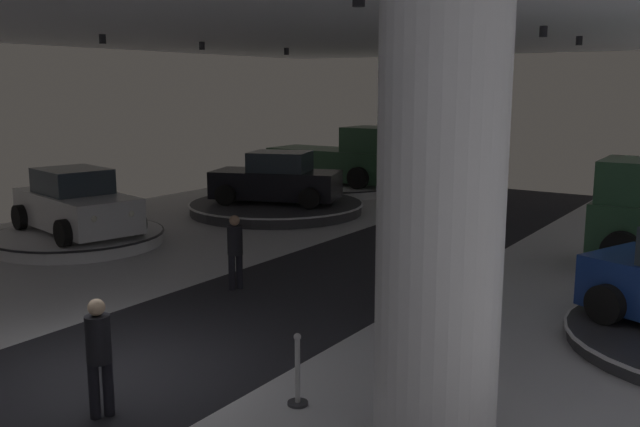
{
  "coord_description": "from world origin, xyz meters",
  "views": [
    {
      "loc": [
        8.12,
        -6.25,
        4.23
      ],
      "look_at": [
        -0.48,
        6.56,
        1.4
      ],
      "focal_mm": 39.2,
      "sensor_mm": 36.0,
      "label": 1
    }
  ],
  "objects_px": {
    "display_car_mid_left": "(76,204)",
    "pickup_truck_deep_left": "(340,160)",
    "visitor_walking_far": "(235,247)",
    "display_platform_deep_left": "(333,186)",
    "visitor_walking_near": "(99,350)",
    "display_car_far_left": "(277,180)",
    "display_platform_mid_left": "(78,238)",
    "column_right": "(440,221)",
    "display_platform_far_left": "(276,207)"
  },
  "relations": [
    {
      "from": "column_right",
      "to": "display_platform_mid_left",
      "type": "height_order",
      "value": "column_right"
    },
    {
      "from": "visitor_walking_near",
      "to": "display_platform_mid_left",
      "type": "bearing_deg",
      "value": 144.26
    },
    {
      "from": "display_platform_mid_left",
      "to": "column_right",
      "type": "bearing_deg",
      "value": -20.03
    },
    {
      "from": "display_platform_mid_left",
      "to": "display_platform_far_left",
      "type": "distance_m",
      "value": 6.98
    },
    {
      "from": "display_platform_mid_left",
      "to": "visitor_walking_near",
      "type": "distance_m",
      "value": 10.64
    },
    {
      "from": "column_right",
      "to": "display_car_far_left",
      "type": "height_order",
      "value": "column_right"
    },
    {
      "from": "display_platform_mid_left",
      "to": "pickup_truck_deep_left",
      "type": "bearing_deg",
      "value": 87.19
    },
    {
      "from": "visitor_walking_near",
      "to": "visitor_walking_far",
      "type": "relative_size",
      "value": 1.0
    },
    {
      "from": "visitor_walking_near",
      "to": "visitor_walking_far",
      "type": "height_order",
      "value": "same"
    },
    {
      "from": "pickup_truck_deep_left",
      "to": "visitor_walking_far",
      "type": "distance_m",
      "value": 14.28
    },
    {
      "from": "display_platform_deep_left",
      "to": "pickup_truck_deep_left",
      "type": "bearing_deg",
      "value": 0.36
    },
    {
      "from": "display_platform_deep_left",
      "to": "pickup_truck_deep_left",
      "type": "xyz_separation_m",
      "value": [
        0.32,
        0.0,
        1.09
      ]
    },
    {
      "from": "pickup_truck_deep_left",
      "to": "display_car_mid_left",
      "type": "bearing_deg",
      "value": -92.95
    },
    {
      "from": "pickup_truck_deep_left",
      "to": "display_platform_deep_left",
      "type": "bearing_deg",
      "value": -179.64
    },
    {
      "from": "display_platform_deep_left",
      "to": "visitor_walking_far",
      "type": "distance_m",
      "value": 14.42
    },
    {
      "from": "display_platform_deep_left",
      "to": "visitor_walking_near",
      "type": "height_order",
      "value": "visitor_walking_near"
    },
    {
      "from": "display_car_far_left",
      "to": "visitor_walking_near",
      "type": "height_order",
      "value": "display_car_far_left"
    },
    {
      "from": "display_platform_mid_left",
      "to": "pickup_truck_deep_left",
      "type": "height_order",
      "value": "pickup_truck_deep_left"
    },
    {
      "from": "column_right",
      "to": "visitor_walking_near",
      "type": "relative_size",
      "value": 3.46
    },
    {
      "from": "display_car_mid_left",
      "to": "display_platform_far_left",
      "type": "bearing_deg",
      "value": 77.34
    },
    {
      "from": "display_car_far_left",
      "to": "display_platform_mid_left",
      "type": "bearing_deg",
      "value": -102.62
    },
    {
      "from": "display_car_far_left",
      "to": "display_platform_deep_left",
      "type": "bearing_deg",
      "value": 102.93
    },
    {
      "from": "display_platform_far_left",
      "to": "display_platform_deep_left",
      "type": "distance_m",
      "value": 5.58
    },
    {
      "from": "visitor_walking_far",
      "to": "column_right",
      "type": "bearing_deg",
      "value": -30.86
    },
    {
      "from": "display_platform_far_left",
      "to": "display_car_far_left",
      "type": "xyz_separation_m",
      "value": [
        0.03,
        0.01,
        0.93
      ]
    },
    {
      "from": "display_platform_mid_left",
      "to": "display_car_far_left",
      "type": "relative_size",
      "value": 1.0
    },
    {
      "from": "column_right",
      "to": "display_platform_mid_left",
      "type": "relative_size",
      "value": 1.21
    },
    {
      "from": "display_platform_deep_left",
      "to": "visitor_walking_near",
      "type": "bearing_deg",
      "value": -65.7
    },
    {
      "from": "column_right",
      "to": "display_car_mid_left",
      "type": "xyz_separation_m",
      "value": [
        -12.55,
        4.57,
        -1.64
      ]
    },
    {
      "from": "display_platform_far_left",
      "to": "display_car_far_left",
      "type": "distance_m",
      "value": 0.93
    },
    {
      "from": "display_car_mid_left",
      "to": "display_platform_deep_left",
      "type": "xyz_separation_m",
      "value": [
        0.31,
        12.25,
        -0.93
      ]
    },
    {
      "from": "display_platform_mid_left",
      "to": "display_car_far_left",
      "type": "distance_m",
      "value": 7.06
    },
    {
      "from": "pickup_truck_deep_left",
      "to": "visitor_walking_far",
      "type": "xyz_separation_m",
      "value": [
        5.67,
        -13.1,
        -0.37
      ]
    },
    {
      "from": "display_platform_mid_left",
      "to": "visitor_walking_far",
      "type": "height_order",
      "value": "visitor_walking_far"
    },
    {
      "from": "column_right",
      "to": "display_platform_far_left",
      "type": "distance_m",
      "value": 16.05
    },
    {
      "from": "display_car_mid_left",
      "to": "visitor_walking_near",
      "type": "height_order",
      "value": "display_car_mid_left"
    },
    {
      "from": "visitor_walking_near",
      "to": "visitor_walking_far",
      "type": "bearing_deg",
      "value": 113.56
    },
    {
      "from": "column_right",
      "to": "display_platform_mid_left",
      "type": "xyz_separation_m",
      "value": [
        -12.52,
        4.57,
        -2.56
      ]
    },
    {
      "from": "display_car_mid_left",
      "to": "visitor_walking_near",
      "type": "relative_size",
      "value": 2.83
    },
    {
      "from": "column_right",
      "to": "visitor_walking_near",
      "type": "bearing_deg",
      "value": -157.32
    },
    {
      "from": "display_car_far_left",
      "to": "pickup_truck_deep_left",
      "type": "xyz_separation_m",
      "value": [
        -0.93,
        5.44,
        0.15
      ]
    },
    {
      "from": "column_right",
      "to": "display_car_far_left",
      "type": "distance_m",
      "value": 15.92
    },
    {
      "from": "display_car_mid_left",
      "to": "pickup_truck_deep_left",
      "type": "height_order",
      "value": "pickup_truck_deep_left"
    },
    {
      "from": "visitor_walking_far",
      "to": "display_platform_mid_left",
      "type": "bearing_deg",
      "value": 172.45
    },
    {
      "from": "column_right",
      "to": "pickup_truck_deep_left",
      "type": "relative_size",
      "value": 1.04
    },
    {
      "from": "display_platform_deep_left",
      "to": "pickup_truck_deep_left",
      "type": "relative_size",
      "value": 1.07
    },
    {
      "from": "visitor_walking_far",
      "to": "display_platform_far_left",
      "type": "bearing_deg",
      "value": 121.99
    },
    {
      "from": "display_platform_mid_left",
      "to": "pickup_truck_deep_left",
      "type": "xyz_separation_m",
      "value": [
        0.6,
        12.26,
        1.08
      ]
    },
    {
      "from": "display_platform_far_left",
      "to": "display_car_mid_left",
      "type": "bearing_deg",
      "value": -102.66
    },
    {
      "from": "display_platform_far_left",
      "to": "pickup_truck_deep_left",
      "type": "distance_m",
      "value": 5.63
    }
  ]
}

